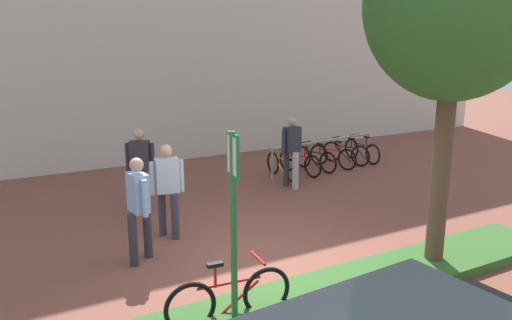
{
  "coord_description": "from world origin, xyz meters",
  "views": [
    {
      "loc": [
        -3.83,
        -6.6,
        3.47
      ],
      "look_at": [
        0.68,
        1.5,
        1.28
      ],
      "focal_mm": 35.33,
      "sensor_mm": 36.0,
      "label": 1
    }
  ],
  "objects_px": {
    "tree_sidewalk": "(456,2)",
    "person_suited_dark": "(292,147)",
    "person_casual_tan": "(167,185)",
    "parking_sign_post": "(234,203)",
    "bike_rack_cluster": "(324,157)",
    "bollard_steel": "(296,171)",
    "person_shirt_blue": "(139,203)",
    "person_suited_navy": "(140,164)",
    "bike_at_sign": "(230,298)"
  },
  "relations": [
    {
      "from": "person_suited_navy",
      "to": "person_suited_dark",
      "type": "bearing_deg",
      "value": -1.23
    },
    {
      "from": "bollard_steel",
      "to": "person_suited_dark",
      "type": "relative_size",
      "value": 0.52
    },
    {
      "from": "bike_rack_cluster",
      "to": "bollard_steel",
      "type": "xyz_separation_m",
      "value": [
        -1.78,
        -1.25,
        0.1
      ]
    },
    {
      "from": "person_suited_navy",
      "to": "person_shirt_blue",
      "type": "height_order",
      "value": "same"
    },
    {
      "from": "bike_at_sign",
      "to": "person_suited_navy",
      "type": "bearing_deg",
      "value": 85.89
    },
    {
      "from": "tree_sidewalk",
      "to": "bike_at_sign",
      "type": "relative_size",
      "value": 3.25
    },
    {
      "from": "parking_sign_post",
      "to": "bike_at_sign",
      "type": "distance_m",
      "value": 1.27
    },
    {
      "from": "bike_rack_cluster",
      "to": "bollard_steel",
      "type": "distance_m",
      "value": 2.18
    },
    {
      "from": "bike_at_sign",
      "to": "bollard_steel",
      "type": "relative_size",
      "value": 1.86
    },
    {
      "from": "tree_sidewalk",
      "to": "person_suited_dark",
      "type": "bearing_deg",
      "value": 83.62
    },
    {
      "from": "tree_sidewalk",
      "to": "person_suited_dark",
      "type": "xyz_separation_m",
      "value": [
        0.55,
        4.95,
        -3.02
      ]
    },
    {
      "from": "parking_sign_post",
      "to": "bollard_steel",
      "type": "height_order",
      "value": "parking_sign_post"
    },
    {
      "from": "tree_sidewalk",
      "to": "person_casual_tan",
      "type": "bearing_deg",
      "value": 134.76
    },
    {
      "from": "bike_rack_cluster",
      "to": "person_casual_tan",
      "type": "bearing_deg",
      "value": -153.77
    },
    {
      "from": "bike_at_sign",
      "to": "person_shirt_blue",
      "type": "distance_m",
      "value": 2.47
    },
    {
      "from": "bike_at_sign",
      "to": "bike_rack_cluster",
      "type": "bearing_deg",
      "value": 45.18
    },
    {
      "from": "person_shirt_blue",
      "to": "bollard_steel",
      "type": "bearing_deg",
      "value": 26.57
    },
    {
      "from": "bike_rack_cluster",
      "to": "tree_sidewalk",
      "type": "bearing_deg",
      "value": -111.02
    },
    {
      "from": "person_suited_dark",
      "to": "person_suited_navy",
      "type": "distance_m",
      "value": 3.71
    },
    {
      "from": "person_suited_navy",
      "to": "bike_rack_cluster",
      "type": "bearing_deg",
      "value": 9.42
    },
    {
      "from": "bike_rack_cluster",
      "to": "person_suited_navy",
      "type": "height_order",
      "value": "person_suited_navy"
    },
    {
      "from": "bollard_steel",
      "to": "person_suited_navy",
      "type": "relative_size",
      "value": 0.52
    },
    {
      "from": "bollard_steel",
      "to": "person_suited_navy",
      "type": "bearing_deg",
      "value": 174.52
    },
    {
      "from": "person_shirt_blue",
      "to": "bike_rack_cluster",
      "type": "bearing_deg",
      "value": 29.17
    },
    {
      "from": "tree_sidewalk",
      "to": "person_casual_tan",
      "type": "xyz_separation_m",
      "value": [
        -3.2,
        3.23,
        -3.02
      ]
    },
    {
      "from": "bike_at_sign",
      "to": "bollard_steel",
      "type": "height_order",
      "value": "bollard_steel"
    },
    {
      "from": "person_suited_dark",
      "to": "person_casual_tan",
      "type": "relative_size",
      "value": 1.0
    },
    {
      "from": "person_suited_navy",
      "to": "person_casual_tan",
      "type": "relative_size",
      "value": 1.0
    },
    {
      "from": "person_suited_dark",
      "to": "bollard_steel",
      "type": "bearing_deg",
      "value": -101.66
    },
    {
      "from": "bike_at_sign",
      "to": "person_shirt_blue",
      "type": "height_order",
      "value": "person_shirt_blue"
    },
    {
      "from": "bollard_steel",
      "to": "person_suited_dark",
      "type": "xyz_separation_m",
      "value": [
        0.06,
        0.27,
        0.53
      ]
    },
    {
      "from": "person_suited_navy",
      "to": "bollard_steel",
      "type": "bearing_deg",
      "value": -5.48
    },
    {
      "from": "bollard_steel",
      "to": "person_suited_dark",
      "type": "distance_m",
      "value": 0.6
    },
    {
      "from": "bollard_steel",
      "to": "person_shirt_blue",
      "type": "bearing_deg",
      "value": -153.43
    },
    {
      "from": "tree_sidewalk",
      "to": "bollard_steel",
      "type": "distance_m",
      "value": 5.9
    },
    {
      "from": "tree_sidewalk",
      "to": "bike_rack_cluster",
      "type": "bearing_deg",
      "value": 68.98
    },
    {
      "from": "person_casual_tan",
      "to": "parking_sign_post",
      "type": "bearing_deg",
      "value": -95.32
    },
    {
      "from": "bike_rack_cluster",
      "to": "bollard_steel",
      "type": "relative_size",
      "value": 4.14
    },
    {
      "from": "bollard_steel",
      "to": "person_shirt_blue",
      "type": "relative_size",
      "value": 0.52
    },
    {
      "from": "bike_rack_cluster",
      "to": "person_casual_tan",
      "type": "xyz_separation_m",
      "value": [
        -5.48,
        -2.7,
        0.64
      ]
    },
    {
      "from": "tree_sidewalk",
      "to": "bike_rack_cluster",
      "type": "xyz_separation_m",
      "value": [
        2.28,
        5.93,
        -3.66
      ]
    },
    {
      "from": "tree_sidewalk",
      "to": "bike_rack_cluster",
      "type": "distance_m",
      "value": 7.33
    },
    {
      "from": "bike_rack_cluster",
      "to": "person_casual_tan",
      "type": "height_order",
      "value": "person_casual_tan"
    },
    {
      "from": "bollard_steel",
      "to": "person_suited_dark",
      "type": "bearing_deg",
      "value": 78.34
    },
    {
      "from": "person_shirt_blue",
      "to": "parking_sign_post",
      "type": "bearing_deg",
      "value": -79.8
    },
    {
      "from": "parking_sign_post",
      "to": "bike_rack_cluster",
      "type": "height_order",
      "value": "parking_sign_post"
    },
    {
      "from": "tree_sidewalk",
      "to": "bollard_steel",
      "type": "xyz_separation_m",
      "value": [
        0.5,
        4.68,
        -3.56
      ]
    },
    {
      "from": "tree_sidewalk",
      "to": "person_suited_navy",
      "type": "xyz_separation_m",
      "value": [
        -3.16,
        5.03,
        -3.02
      ]
    },
    {
      "from": "person_casual_tan",
      "to": "bollard_steel",
      "type": "bearing_deg",
      "value": 21.37
    },
    {
      "from": "person_suited_navy",
      "to": "bike_at_sign",
      "type": "bearing_deg",
      "value": -94.11
    }
  ]
}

